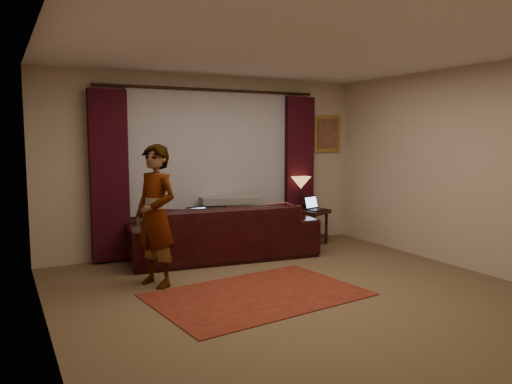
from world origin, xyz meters
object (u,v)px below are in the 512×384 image
tiffany_lamp (301,193)px  laptop_table (316,203)px  person (156,216)px  sofa (222,221)px  end_table (310,227)px  laptop_sofa (200,216)px

tiffany_lamp → laptop_table: (0.13, -0.25, -0.15)m
laptop_table → person: 2.99m
sofa → end_table: sofa is taller
end_table → laptop_table: laptop_table is taller
sofa → tiffany_lamp: (1.50, 0.29, 0.29)m
person → laptop_table: bearing=83.6°
laptop_table → laptop_sofa: bearing=167.8°
laptop_table → person: person is taller
end_table → person: size_ratio=0.34×
sofa → laptop_sofa: bearing=26.7°
tiffany_lamp → person: 2.95m
laptop_sofa → person: (-0.83, -0.75, 0.17)m
end_table → laptop_sofa: bearing=-172.0°
sofa → person: person is taller
laptop_sofa → end_table: size_ratio=0.59×
sofa → tiffany_lamp: size_ratio=5.09×
laptop_sofa → end_table: bearing=4.4°
sofa → tiffany_lamp: tiffany_lamp is taller
end_table → laptop_table: bearing=-65.4°
tiffany_lamp → laptop_table: bearing=-62.9°
laptop_sofa → person: bearing=-141.7°
laptop_sofa → tiffany_lamp: 1.94m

